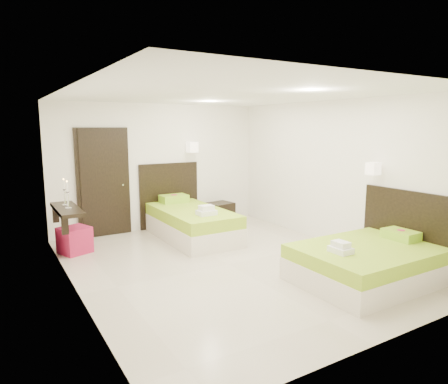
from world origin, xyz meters
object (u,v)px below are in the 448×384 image
bed_single (190,221)px  nightstand (221,212)px  ottoman (75,240)px  bed_double (370,261)px

bed_single → nightstand: size_ratio=4.33×
bed_single → ottoman: size_ratio=4.91×
bed_double → nightstand: size_ratio=3.78×
nightstand → ottoman: bearing=-177.8°
bed_single → nightstand: bearing=33.1°
bed_single → ottoman: bed_single is taller
nightstand → ottoman: (-3.25, -0.62, -0.00)m
nightstand → ottoman: 3.31m
bed_double → ottoman: 4.75m
nightstand → ottoman: nightstand is taller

